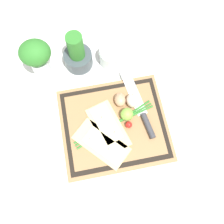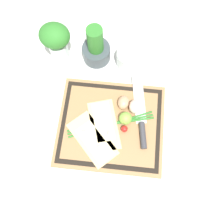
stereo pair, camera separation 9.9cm
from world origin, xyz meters
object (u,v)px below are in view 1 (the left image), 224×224
object	(u,v)px
egg_brown	(120,100)
herb_pot	(77,55)
pizza_slice_far	(108,126)
cherry_tomato_red	(129,125)
lime	(127,114)
herb_glass	(37,58)
pizza_slice_near	(102,144)
knife	(143,114)
sauce_jar	(111,56)
egg_pink	(132,101)

from	to	relation	value
egg_brown	herb_pot	xyz separation A→B (m)	(-0.13, 0.21, 0.02)
pizza_slice_far	herb_pot	bearing A→B (deg)	102.22
egg_brown	cherry_tomato_red	bearing A→B (deg)	-82.86
lime	herb_glass	world-z (taller)	herb_glass
herb_pot	herb_glass	size ratio (longest dim) A/B	0.89
pizza_slice_near	knife	size ratio (longest dim) A/B	0.72
pizza_slice_near	egg_brown	world-z (taller)	egg_brown
pizza_slice_near	sauce_jar	world-z (taller)	sauce_jar
lime	cherry_tomato_red	size ratio (longest dim) A/B	1.91
cherry_tomato_red	herb_pot	distance (m)	0.35
cherry_tomato_red	herb_glass	world-z (taller)	herb_glass
pizza_slice_near	cherry_tomato_red	xyz separation A→B (m)	(0.11, 0.05, 0.01)
pizza_slice_far	lime	world-z (taller)	lime
cherry_tomato_red	herb_pot	world-z (taller)	herb_pot
knife	egg_pink	world-z (taller)	egg_pink
pizza_slice_far	pizza_slice_near	bearing A→B (deg)	-118.53
knife	egg_pink	xyz separation A→B (m)	(-0.03, 0.06, 0.01)
pizza_slice_near	egg_brown	distance (m)	0.18
knife	egg_pink	bearing A→B (deg)	119.25
pizza_slice_near	lime	size ratio (longest dim) A/B	4.48
egg_brown	herb_glass	xyz separation A→B (m)	(-0.28, 0.19, 0.08)
herb_pot	egg_brown	bearing A→B (deg)	-58.40
lime	herb_pot	size ratio (longest dim) A/B	0.27
knife	lime	xyz separation A→B (m)	(-0.06, 0.01, 0.02)
pizza_slice_far	egg_brown	bearing A→B (deg)	54.20
egg_brown	herb_pot	distance (m)	0.25
knife	herb_glass	size ratio (longest dim) A/B	1.48
cherry_tomato_red	herb_pot	xyz separation A→B (m)	(-0.14, 0.31, 0.03)
lime	sauce_jar	world-z (taller)	sauce_jar
pizza_slice_far	knife	world-z (taller)	pizza_slice_far
knife	lime	size ratio (longest dim) A/B	6.26
knife	herb_glass	distance (m)	0.45
egg_pink	sauce_jar	size ratio (longest dim) A/B	0.58
pizza_slice_far	egg_pink	world-z (taller)	egg_pink
knife	egg_brown	distance (m)	0.10
pizza_slice_near	knife	world-z (taller)	pizza_slice_near
cherry_tomato_red	sauce_jar	xyz separation A→B (m)	(-0.01, 0.30, 0.01)
pizza_slice_near	herb_pot	size ratio (longest dim) A/B	1.19
pizza_slice_far	sauce_jar	xyz separation A→B (m)	(0.07, 0.29, 0.01)
egg_pink	cherry_tomato_red	distance (m)	0.09
egg_brown	herb_pot	world-z (taller)	herb_pot
pizza_slice_far	herb_pot	world-z (taller)	herb_pot
egg_pink	knife	bearing A→B (deg)	-60.75
egg_brown	cherry_tomato_red	size ratio (longest dim) A/B	2.18
cherry_tomato_red	sauce_jar	distance (m)	0.30
herb_pot	pizza_slice_near	bearing A→B (deg)	-85.05
egg_brown	herb_glass	distance (m)	0.35
herb_pot	sauce_jar	distance (m)	0.14
pizza_slice_near	cherry_tomato_red	bearing A→B (deg)	24.88
herb_pot	sauce_jar	size ratio (longest dim) A/B	1.91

